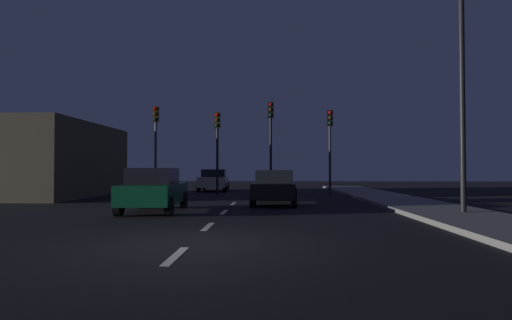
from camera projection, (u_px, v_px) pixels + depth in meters
ground_plane at (226, 211)px, 15.55m from camera, size 80.00×80.00×0.00m
sidewalk_curb_right at (433, 209)px, 15.29m from camera, size 3.00×40.00×0.15m
lane_stripe_nearest at (176, 256)px, 7.36m from camera, size 0.16×1.60×0.01m
lane_stripe_second at (208, 226)px, 11.15m from camera, size 0.16×1.60×0.01m
lane_stripe_third at (224, 212)px, 14.95m from camera, size 0.16×1.60×0.01m
lane_stripe_fourth at (233, 203)px, 18.75m from camera, size 0.16×1.60×0.01m
traffic_signal_far_left at (156, 133)px, 24.45m from camera, size 0.32×0.38×5.16m
traffic_signal_center_left at (217, 137)px, 24.32m from camera, size 0.32×0.38×4.80m
traffic_signal_center_right at (271, 131)px, 24.22m from camera, size 0.32×0.38×5.38m
traffic_signal_far_right at (330, 136)px, 24.09m from camera, size 0.32×0.38×4.90m
car_stopped_ahead at (275, 187)px, 18.48m from camera, size 2.09×4.66×1.48m
car_adjacent_lane at (154, 190)px, 15.01m from camera, size 1.97×3.98×1.56m
car_oncoming_far at (214, 180)px, 29.84m from camera, size 2.11×4.34×1.53m
street_lamp_right at (452, 68)px, 13.61m from camera, size 2.16×0.36×7.96m
storefront_left at (57, 160)px, 23.73m from camera, size 4.69×9.60×4.06m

